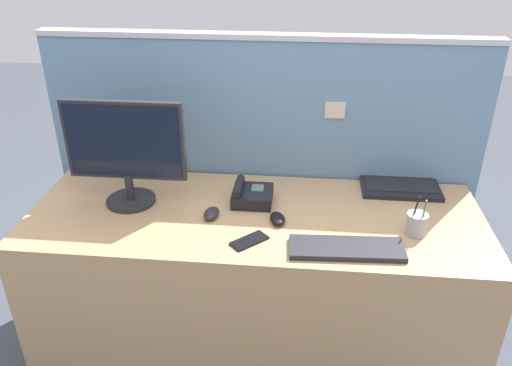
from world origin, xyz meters
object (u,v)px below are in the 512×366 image
object	(u,v)px
computer_mouse_right_hand	(211,213)
pen_cup	(416,224)
desk_phone	(251,195)
desktop_monitor	(125,148)
cell_phone_black_slab	(248,241)
computer_mouse_left_hand	(277,219)
keyboard_main	(346,248)
laptop	(400,174)

from	to	relation	value
computer_mouse_right_hand	pen_cup	distance (m)	0.82
desk_phone	pen_cup	distance (m)	0.70
desktop_monitor	desk_phone	distance (m)	0.57
desk_phone	computer_mouse_right_hand	bearing A→B (deg)	-136.76
cell_phone_black_slab	computer_mouse_right_hand	bearing A→B (deg)	-177.44
computer_mouse_left_hand	pen_cup	size ratio (longest dim) A/B	0.59
keyboard_main	pen_cup	xyz separation A→B (m)	(0.28, 0.14, 0.04)
laptop	desk_phone	xyz separation A→B (m)	(-0.66, -0.23, -0.02)
keyboard_main	cell_phone_black_slab	world-z (taller)	keyboard_main
laptop	cell_phone_black_slab	distance (m)	0.84
desktop_monitor	computer_mouse_left_hand	bearing A→B (deg)	-9.53
computer_mouse_right_hand	cell_phone_black_slab	world-z (taller)	computer_mouse_right_hand
computer_mouse_right_hand	computer_mouse_left_hand	bearing A→B (deg)	3.02
keyboard_main	computer_mouse_right_hand	size ratio (longest dim) A/B	4.25
computer_mouse_left_hand	cell_phone_black_slab	world-z (taller)	computer_mouse_left_hand
computer_mouse_left_hand	cell_phone_black_slab	distance (m)	0.18
keyboard_main	computer_mouse_right_hand	distance (m)	0.58
keyboard_main	computer_mouse_right_hand	xyz separation A→B (m)	(-0.54, 0.19, 0.01)
desktop_monitor	pen_cup	world-z (taller)	desktop_monitor
computer_mouse_right_hand	cell_phone_black_slab	bearing A→B (deg)	-38.07
computer_mouse_right_hand	pen_cup	size ratio (longest dim) A/B	0.59
desktop_monitor	laptop	xyz separation A→B (m)	(1.19, 0.28, -0.20)
keyboard_main	pen_cup	distance (m)	0.31
pen_cup	computer_mouse_left_hand	bearing A→B (deg)	176.51
computer_mouse_left_hand	cell_phone_black_slab	xyz separation A→B (m)	(-0.10, -0.15, -0.01)
computer_mouse_right_hand	keyboard_main	bearing A→B (deg)	-13.34
keyboard_main	computer_mouse_left_hand	world-z (taller)	computer_mouse_left_hand
desk_phone	computer_mouse_left_hand	distance (m)	0.20
pen_cup	cell_phone_black_slab	size ratio (longest dim) A/B	1.16
keyboard_main	cell_phone_black_slab	xyz separation A→B (m)	(-0.37, 0.02, -0.01)
desktop_monitor	laptop	distance (m)	1.23
cell_phone_black_slab	keyboard_main	bearing A→B (deg)	43.01
computer_mouse_left_hand	desk_phone	bearing A→B (deg)	113.89
cell_phone_black_slab	pen_cup	bearing A→B (deg)	57.16
keyboard_main	computer_mouse_left_hand	distance (m)	0.32
keyboard_main	cell_phone_black_slab	size ratio (longest dim) A/B	2.89
pen_cup	cell_phone_black_slab	world-z (taller)	pen_cup
laptop	keyboard_main	xyz separation A→B (m)	(-0.27, -0.56, -0.04)
desktop_monitor	laptop	bearing A→B (deg)	13.14
laptop	computer_mouse_left_hand	distance (m)	0.66
desk_phone	computer_mouse_left_hand	xyz separation A→B (m)	(0.12, -0.16, -0.02)
laptop	pen_cup	distance (m)	0.42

